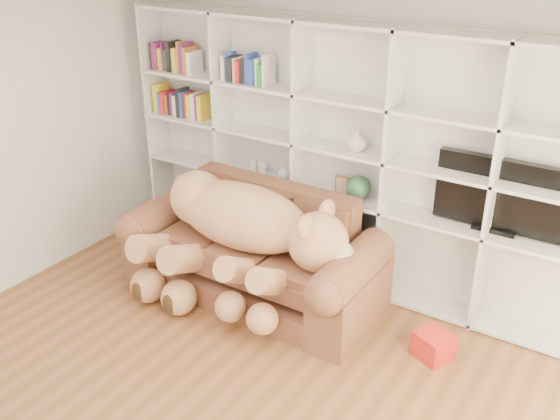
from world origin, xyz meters
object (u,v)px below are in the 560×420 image
Objects in this scene: teddy_bear at (238,232)px; gift_box at (434,345)px; tv at (500,196)px; sofa at (255,257)px.

teddy_bear is 1.86m from gift_box.
teddy_bear is 1.87× the size of tv.
teddy_bear is 7.26× the size of gift_box.
teddy_bear is 2.17m from tv.
teddy_bear reaches higher than sofa.
sofa reaches higher than gift_box.
tv is (0.17, 0.72, 1.06)m from gift_box.
tv is (1.92, 0.90, 0.46)m from teddy_bear.
sofa is 0.39m from teddy_bear.
sofa is 2.27× the size of tv.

